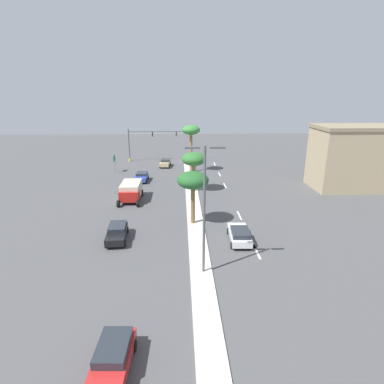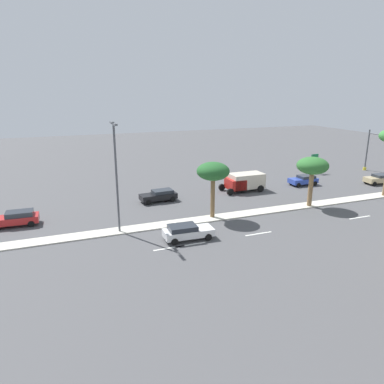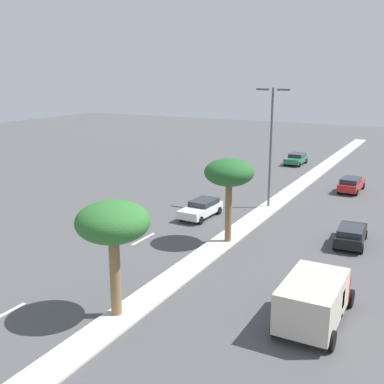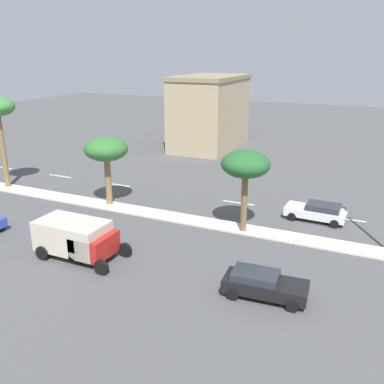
# 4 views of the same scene
# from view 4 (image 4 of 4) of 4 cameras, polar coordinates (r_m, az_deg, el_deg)

# --- Properties ---
(ground_plane) EXTENTS (160.00, 160.00, 0.00)m
(ground_plane) POSITION_cam_4_polar(r_m,az_deg,el_deg) (30.54, 10.44, -5.69)
(ground_plane) COLOR #4C4C4F
(lane_stripe_front) EXTENTS (0.20, 2.80, 0.01)m
(lane_stripe_front) POSITION_cam_4_polar(r_m,az_deg,el_deg) (51.66, -24.25, 3.05)
(lane_stripe_front) COLOR silver
(lane_stripe_front) RESTS_ON ground
(lane_stripe_leading) EXTENTS (0.20, 2.80, 0.01)m
(lane_stripe_leading) POSITION_cam_4_polar(r_m,az_deg,el_deg) (45.93, -17.42, 2.08)
(lane_stripe_leading) COLOR silver
(lane_stripe_leading) RESTS_ON ground
(lane_stripe_center) EXTENTS (0.20, 2.80, 0.01)m
(lane_stripe_center) POSITION_cam_4_polar(r_m,az_deg,el_deg) (41.63, -10.04, 0.99)
(lane_stripe_center) COLOR silver
(lane_stripe_center) RESTS_ON ground
(lane_stripe_rear) EXTENTS (0.20, 2.80, 0.01)m
(lane_stripe_rear) POSITION_cam_4_polar(r_m,az_deg,el_deg) (36.33, 6.32, -1.47)
(lane_stripe_rear) COLOR silver
(lane_stripe_rear) RESTS_ON ground
(lane_stripe_left) EXTENTS (0.20, 2.80, 0.01)m
(lane_stripe_left) POSITION_cam_4_polar(r_m,az_deg,el_deg) (34.97, 17.06, -3.02)
(lane_stripe_left) COLOR silver
(lane_stripe_left) RESTS_ON ground
(lane_stripe_inboard) EXTENTS (0.20, 2.80, 0.01)m
(lane_stripe_inboard) POSITION_cam_4_polar(r_m,az_deg,el_deg) (34.82, 20.23, -3.46)
(lane_stripe_inboard) COLOR silver
(lane_stripe_inboard) RESTS_ON ground
(commercial_building) EXTENTS (12.50, 7.29, 9.39)m
(commercial_building) POSITION_cam_4_polar(r_m,az_deg,el_deg) (56.36, 2.42, 10.74)
(commercial_building) COLOR tan
(commercial_building) RESTS_ON ground
(palm_tree_far) EXTENTS (3.54, 3.54, 5.68)m
(palm_tree_far) POSITION_cam_4_polar(r_m,az_deg,el_deg) (35.01, -11.53, 5.54)
(palm_tree_far) COLOR olive
(palm_tree_far) RESTS_ON median_curb
(palm_tree_right) EXTENTS (3.39, 3.39, 5.84)m
(palm_tree_right) POSITION_cam_4_polar(r_m,az_deg,el_deg) (29.10, 7.27, 3.56)
(palm_tree_right) COLOR brown
(palm_tree_right) RESTS_ON median_curb
(sedan_black_rear) EXTENTS (2.19, 4.50, 1.39)m
(sedan_black_rear) POSITION_cam_4_polar(r_m,az_deg,el_deg) (22.96, 9.61, -12.18)
(sedan_black_rear) COLOR black
(sedan_black_rear) RESTS_ON ground
(sedan_white_leading) EXTENTS (2.14, 4.57, 1.39)m
(sedan_white_leading) POSITION_cam_4_polar(r_m,az_deg,el_deg) (33.56, 16.60, -2.52)
(sedan_white_leading) COLOR silver
(sedan_white_leading) RESTS_ON ground
(box_truck) EXTENTS (2.76, 5.68, 2.36)m
(box_truck) POSITION_cam_4_polar(r_m,az_deg,el_deg) (27.36, -15.14, -6.02)
(box_truck) COLOR #B21E19
(box_truck) RESTS_ON ground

